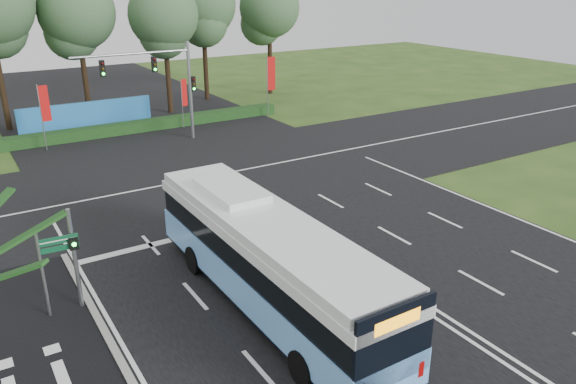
# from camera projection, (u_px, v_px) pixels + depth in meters

# --- Properties ---
(ground) EXTENTS (120.00, 120.00, 0.00)m
(ground) POSITION_uv_depth(u_px,v_px,m) (337.00, 254.00, 24.33)
(ground) COLOR #294918
(ground) RESTS_ON ground
(road_main) EXTENTS (20.00, 120.00, 0.04)m
(road_main) POSITION_uv_depth(u_px,v_px,m) (337.00, 253.00, 24.32)
(road_main) COLOR black
(road_main) RESTS_ON ground
(road_cross) EXTENTS (120.00, 14.00, 0.05)m
(road_cross) POSITION_uv_depth(u_px,v_px,m) (218.00, 175.00, 33.82)
(road_cross) COLOR black
(road_cross) RESTS_ON ground
(kerb_strip) EXTENTS (0.25, 18.00, 0.12)m
(kerb_strip) POSITION_uv_depth(u_px,v_px,m) (127.00, 373.00, 16.95)
(kerb_strip) COLOR gray
(kerb_strip) RESTS_ON ground
(city_bus) EXTENTS (2.93, 13.18, 3.78)m
(city_bus) POSITION_uv_depth(u_px,v_px,m) (268.00, 260.00, 19.83)
(city_bus) COLOR #6EB2FF
(city_bus) RESTS_ON ground
(pedestrian_signal) EXTENTS (0.31, 0.43, 3.87)m
(pedestrian_signal) POSITION_uv_depth(u_px,v_px,m) (75.00, 256.00, 19.65)
(pedestrian_signal) COLOR gray
(pedestrian_signal) RESTS_ON ground
(street_sign) EXTENTS (1.35, 0.18, 3.47)m
(street_sign) POSITION_uv_depth(u_px,v_px,m) (51.00, 259.00, 19.19)
(street_sign) COLOR gray
(street_sign) RESTS_ON ground
(banner_flag_left) EXTENTS (0.67, 0.13, 4.55)m
(banner_flag_left) POSITION_uv_depth(u_px,v_px,m) (44.00, 108.00, 37.71)
(banner_flag_left) COLOR gray
(banner_flag_left) RESTS_ON ground
(banner_flag_mid) EXTENTS (0.55, 0.24, 3.91)m
(banner_flag_mid) POSITION_uv_depth(u_px,v_px,m) (184.00, 95.00, 43.45)
(banner_flag_mid) COLOR gray
(banner_flag_mid) RESTS_ON ground
(banner_flag_right) EXTENTS (0.76, 0.12, 5.13)m
(banner_flag_right) POSITION_uv_depth(u_px,v_px,m) (270.00, 78.00, 46.60)
(banner_flag_right) COLOR gray
(banner_flag_right) RESTS_ON ground
(traffic_light_gantry) EXTENTS (8.41, 0.28, 7.00)m
(traffic_light_gantry) POSITION_uv_depth(u_px,v_px,m) (165.00, 77.00, 38.97)
(traffic_light_gantry) COLOR gray
(traffic_light_gantry) RESTS_ON ground
(hedge) EXTENTS (22.00, 1.20, 0.80)m
(hedge) POSITION_uv_depth(u_px,v_px,m) (149.00, 125.00, 43.57)
(hedge) COLOR #163312
(hedge) RESTS_ON ground
(blue_hoarding) EXTENTS (10.00, 0.30, 2.20)m
(blue_hoarding) POSITION_uv_depth(u_px,v_px,m) (87.00, 116.00, 43.33)
(blue_hoarding) COLOR #2270B9
(blue_hoarding) RESTS_ON ground
(eucalyptus_row) EXTENTS (42.44, 9.50, 12.82)m
(eucalyptus_row) POSITION_uv_depth(u_px,v_px,m) (73.00, 11.00, 44.34)
(eucalyptus_row) COLOR black
(eucalyptus_row) RESTS_ON ground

